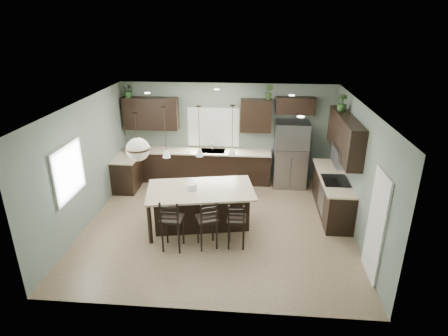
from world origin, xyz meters
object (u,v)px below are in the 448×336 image
(kitchen_island, at_px, (201,208))
(serving_dish, at_px, (191,187))
(refrigerator, at_px, (291,154))
(bar_stool_left, at_px, (172,224))
(bar_stool_center, at_px, (207,223))
(plant_back_left, at_px, (129,90))
(bar_stool_right, at_px, (236,224))

(kitchen_island, bearing_deg, serving_dish, 180.00)
(refrigerator, distance_m, bar_stool_left, 4.30)
(serving_dish, distance_m, bar_stool_left, 1.04)
(refrigerator, xyz_separation_m, serving_dish, (-2.37, -2.48, 0.07))
(serving_dish, distance_m, bar_stool_center, 1.01)
(serving_dish, bearing_deg, plant_back_left, 128.74)
(refrigerator, bearing_deg, bar_stool_right, -112.55)
(bar_stool_left, distance_m, bar_stool_right, 1.31)
(kitchen_island, bearing_deg, plant_back_left, 120.66)
(bar_stool_right, bearing_deg, refrigerator, 66.51)
(bar_stool_right, relative_size, plant_back_left, 2.65)
(serving_dish, bearing_deg, bar_stool_right, -34.58)
(bar_stool_right, bearing_deg, kitchen_island, 137.22)
(serving_dish, bearing_deg, bar_stool_left, -105.38)
(refrigerator, height_order, serving_dish, refrigerator)
(kitchen_island, distance_m, bar_stool_right, 1.13)
(bar_stool_center, bearing_deg, bar_stool_left, 169.29)
(bar_stool_left, bearing_deg, serving_dish, 77.11)
(bar_stool_right, xyz_separation_m, plant_back_left, (-3.18, 3.39, 2.08))
(serving_dish, height_order, bar_stool_left, bar_stool_left)
(kitchen_island, relative_size, bar_stool_right, 2.28)
(kitchen_island, height_order, serving_dish, serving_dish)
(refrigerator, height_order, kitchen_island, refrigerator)
(bar_stool_center, distance_m, bar_stool_right, 0.60)
(plant_back_left, bearing_deg, serving_dish, -51.26)
(refrigerator, bearing_deg, serving_dish, -133.64)
(bar_stool_center, xyz_separation_m, plant_back_left, (-2.58, 3.46, 2.05))
(kitchen_island, height_order, bar_stool_right, bar_stool_right)
(kitchen_island, height_order, bar_stool_left, bar_stool_left)
(bar_stool_center, bearing_deg, serving_dish, 97.84)
(bar_stool_left, height_order, plant_back_left, plant_back_left)
(bar_stool_center, bearing_deg, plant_back_left, 105.37)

